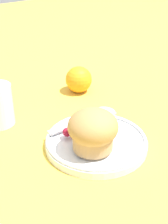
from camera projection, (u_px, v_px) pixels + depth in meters
ground_plane at (89, 149)px, 0.60m from camera, size 3.00×3.00×0.00m
plate at (96, 142)px, 0.60m from camera, size 0.20×0.20×0.02m
muffin at (93, 130)px, 0.55m from camera, size 0.09×0.09×0.08m
cream_ramekin at (104, 117)px, 0.64m from camera, size 0.05×0.05×0.02m
berry_pair at (71, 131)px, 0.60m from camera, size 0.03×0.02×0.02m
butter_knife at (83, 122)px, 0.65m from camera, size 0.16×0.03×0.00m
orange_fruit at (79, 79)px, 0.81m from camera, size 0.07×0.07×0.07m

